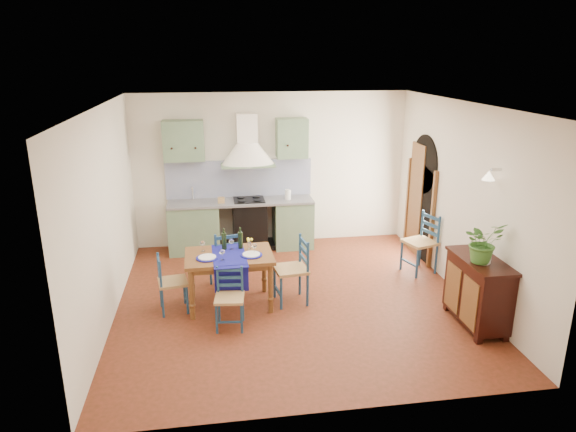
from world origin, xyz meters
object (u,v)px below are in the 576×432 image
object	(u,v)px
sideboard	(478,289)
potted_plant	(483,242)
chair_near	(230,298)
dining_table	(229,260)

from	to	relation	value
sideboard	potted_plant	size ratio (longest dim) A/B	1.97
chair_near	potted_plant	bearing A→B (deg)	-9.55
dining_table	potted_plant	distance (m)	3.35
sideboard	dining_table	bearing A→B (deg)	161.59
dining_table	sideboard	xyz separation A→B (m)	(3.16, -1.05, -0.17)
sideboard	potted_plant	world-z (taller)	potted_plant
potted_plant	chair_near	bearing A→B (deg)	170.45
chair_near	sideboard	bearing A→B (deg)	-7.93
dining_table	chair_near	xyz separation A→B (m)	(-0.03, -0.61, -0.27)
dining_table	chair_near	size ratio (longest dim) A/B	1.55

